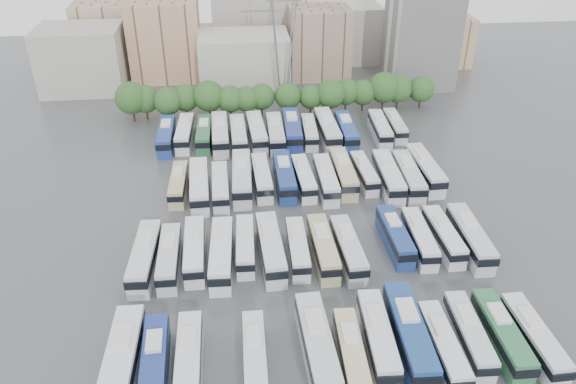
{
  "coord_description": "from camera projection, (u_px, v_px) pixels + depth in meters",
  "views": [
    {
      "loc": [
        -9.05,
        -64.96,
        45.45
      ],
      "look_at": [
        -1.64,
        5.98,
        3.0
      ],
      "focal_mm": 35.0,
      "sensor_mm": 36.0,
      "label": 1
    }
  ],
  "objects": [
    {
      "name": "electricity_pylon",
      "position": [
        283.0,
        13.0,
        112.94
      ],
      "size": [
        9.0,
        6.91,
        33.83
      ],
      "color": "slate",
      "rests_on": "ground"
    },
    {
      "name": "bus_r1_s5",
      "position": [
        271.0,
        248.0,
        72.82
      ],
      "size": [
        3.3,
        12.87,
        4.01
      ],
      "rotation": [
        0.0,
        0.0,
        0.04
      ],
      "color": "silver",
      "rests_on": "ground"
    },
    {
      "name": "bus_r3_s1",
      "position": [
        185.0,
        133.0,
        103.58
      ],
      "size": [
        3.12,
        12.25,
        3.82
      ],
      "rotation": [
        0.0,
        0.0,
        -0.04
      ],
      "color": "silver",
      "rests_on": "ground"
    },
    {
      "name": "bus_r1_s13",
      "position": [
        470.0,
        237.0,
        74.95
      ],
      "size": [
        3.08,
        12.64,
        3.94
      ],
      "rotation": [
        0.0,
        0.0,
        -0.03
      ],
      "color": "silver",
      "rests_on": "ground"
    },
    {
      "name": "bus_r3_s3",
      "position": [
        220.0,
        133.0,
        102.9
      ],
      "size": [
        3.22,
        13.5,
        4.22
      ],
      "rotation": [
        0.0,
        0.0,
        0.02
      ],
      "color": "silver",
      "rests_on": "ground"
    },
    {
      "name": "bus_r1_s3",
      "position": [
        221.0,
        254.0,
        71.76
      ],
      "size": [
        3.26,
        12.81,
        3.99
      ],
      "rotation": [
        0.0,
        0.0,
        -0.04
      ],
      "color": "white",
      "rests_on": "ground"
    },
    {
      "name": "bus_r0_s11",
      "position": [
        469.0,
        335.0,
        59.91
      ],
      "size": [
        2.91,
        11.19,
        3.48
      ],
      "rotation": [
        0.0,
        0.0,
        -0.04
      ],
      "color": "silver",
      "rests_on": "ground"
    },
    {
      "name": "bus_r1_s10",
      "position": [
        395.0,
        236.0,
        75.54
      ],
      "size": [
        2.69,
        11.49,
        3.59
      ],
      "rotation": [
        0.0,
        0.0,
        0.02
      ],
      "color": "navy",
      "rests_on": "ground"
    },
    {
      "name": "bus_r0_s6",
      "position": [
        317.0,
        346.0,
        58.1
      ],
      "size": [
        3.3,
        13.3,
        4.15
      ],
      "rotation": [
        0.0,
        0.0,
        0.03
      ],
      "color": "silver",
      "rests_on": "ground"
    },
    {
      "name": "bus_r3_s10",
      "position": [
        346.0,
        131.0,
        104.26
      ],
      "size": [
        3.06,
        12.73,
        3.98
      ],
      "rotation": [
        0.0,
        0.0,
        -0.02
      ],
      "color": "navy",
      "rests_on": "ground"
    },
    {
      "name": "tree_line",
      "position": [
        274.0,
        95.0,
        113.28
      ],
      "size": [
        64.95,
        7.54,
        8.15
      ],
      "color": "black",
      "rests_on": "ground"
    },
    {
      "name": "bus_r1_s12",
      "position": [
        443.0,
        236.0,
        75.56
      ],
      "size": [
        2.67,
        11.33,
        3.54
      ],
      "rotation": [
        0.0,
        0.0,
        0.02
      ],
      "color": "silver",
      "rests_on": "ground"
    },
    {
      "name": "bus_r0_s10",
      "position": [
        443.0,
        346.0,
        58.47
      ],
      "size": [
        2.53,
        11.18,
        3.5
      ],
      "rotation": [
        0.0,
        0.0,
        -0.01
      ],
      "color": "silver",
      "rests_on": "ground"
    },
    {
      "name": "apartment_tower",
      "position": [
        422.0,
        27.0,
        125.53
      ],
      "size": [
        14.0,
        14.0,
        26.0
      ],
      "primitive_type": "cube",
      "color": "silver",
      "rests_on": "ground"
    },
    {
      "name": "bus_r1_s6",
      "position": [
        298.0,
        248.0,
        73.3
      ],
      "size": [
        2.62,
        10.97,
        3.43
      ],
      "rotation": [
        0.0,
        0.0,
        -0.02
      ],
      "color": "silver",
      "rests_on": "ground"
    },
    {
      "name": "bus_r0_s8",
      "position": [
        378.0,
        337.0,
        59.33
      ],
      "size": [
        3.22,
        12.24,
        3.81
      ],
      "rotation": [
        0.0,
        0.0,
        -0.05
      ],
      "color": "silver",
      "rests_on": "ground"
    },
    {
      "name": "bus_r2_s13",
      "position": [
        425.0,
        169.0,
        91.22
      ],
      "size": [
        3.13,
        13.17,
        4.11
      ],
      "rotation": [
        0.0,
        0.0,
        0.02
      ],
      "color": "silver",
      "rests_on": "ground"
    },
    {
      "name": "bus_r3_s5",
      "position": [
        257.0,
        132.0,
        103.55
      ],
      "size": [
        3.51,
        13.18,
        4.1
      ],
      "rotation": [
        0.0,
        0.0,
        0.05
      ],
      "color": "silver",
      "rests_on": "ground"
    },
    {
      "name": "bus_r3_s4",
      "position": [
        238.0,
        135.0,
        102.82
      ],
      "size": [
        3.0,
        12.52,
        3.91
      ],
      "rotation": [
        0.0,
        0.0,
        0.02
      ],
      "color": "silver",
      "rests_on": "ground"
    },
    {
      "name": "bus_r1_s1",
      "position": [
        169.0,
        257.0,
        71.43
      ],
      "size": [
        2.57,
        11.55,
        3.62
      ],
      "rotation": [
        0.0,
        0.0,
        0.0
      ],
      "color": "silver",
      "rests_on": "ground"
    },
    {
      "name": "bus_r2_s10",
      "position": [
        364.0,
        173.0,
        90.89
      ],
      "size": [
        2.83,
        10.92,
        3.4
      ],
      "rotation": [
        0.0,
        0.0,
        0.04
      ],
      "color": "silver",
      "rests_on": "ground"
    },
    {
      "name": "bus_r3_s9",
      "position": [
        327.0,
        129.0,
        104.45
      ],
      "size": [
        3.22,
        13.74,
        4.3
      ],
      "rotation": [
        0.0,
        0.0,
        0.02
      ],
      "color": "silver",
      "rests_on": "ground"
    },
    {
      "name": "bus_r1_s11",
      "position": [
        419.0,
        238.0,
        75.17
      ],
      "size": [
        2.86,
        11.33,
        3.53
      ],
      "rotation": [
        0.0,
        0.0,
        -0.04
      ],
      "color": "silver",
      "rests_on": "ground"
    },
    {
      "name": "bus_r2_s11",
      "position": [
        388.0,
        176.0,
        89.17
      ],
      "size": [
        3.29,
        13.14,
        4.09
      ],
      "rotation": [
        0.0,
        0.0,
        -0.03
      ],
      "color": "silver",
      "rests_on": "ground"
    },
    {
      "name": "bus_r0_s1",
      "position": [
        155.0,
        363.0,
        56.44
      ],
      "size": [
        2.92,
        11.59,
        3.61
      ],
      "rotation": [
        0.0,
        0.0,
        0.04
      ],
      "color": "navy",
      "rests_on": "ground"
    },
    {
      "name": "city_buildings",
      "position": [
        236.0,
        38.0,
        136.3
      ],
      "size": [
        102.0,
        35.0,
        20.0
      ],
      "color": "#9E998E",
      "rests_on": "ground"
    },
    {
      "name": "bus_r2_s7",
      "position": [
        304.0,
        178.0,
        89.27
      ],
      "size": [
        2.99,
        11.52,
        3.58
      ],
      "rotation": [
        0.0,
        0.0,
        0.04
      ],
      "color": "white",
      "rests_on": "ground"
    },
    {
      "name": "bus_r2_s12",
      "position": [
        408.0,
        176.0,
        89.31
      ],
      "size": [
        3.35,
        12.89,
        4.01
      ],
      "rotation": [
        0.0,
        0.0,
        -0.04
      ],
      "color": "silver",
      "rests_on": "ground"
    },
    {
      "name": "bus_r2_s5",
      "position": [
        262.0,
        177.0,
        89.3
      ],
      "size": [
        2.93,
        11.83,
        3.69
      ],
      "rotation": [
        0.0,
        0.0,
        0.03
      ],
      "color": "silver",
      "rests_on": "ground"
    },
    {
      "name": "bus_r1_s4",
      "position": [
        245.0,
        245.0,
        73.8
      ],
      "size": [
        2.73,
        11.02,
        3.43
      ],
      "rotation": [
        0.0,
        0.0,
        -0.03
      ],
      "color": "silver",
      "rests_on": "ground"
    },
    {
      "name": "bus_r0_s12",
      "position": [
        502.0,
        334.0,
        59.82
      ],
      "size": [
        2.7,
        11.72,
        3.67
      ],
      "rotation": [
        0.0,
        0.0,
        -0.01
      ],
      "color": "#2F6F42",
      "rests_on": "ground"
    },
    {
      "name": "bus_r1_s7",
      "position": [
        323.0,
        248.0,
        73.09
      ],
      "size": [
        2.8,
        11.99,
        3.75
      ],
      "rotation": [
        0.0,
        0.0,
        0.02
      ],
      "color": "tan",
      "rests_on": "ground"
    },
    {
      "name": "bus_r0_s2",
      "position": [
        189.0,
        361.0,
        56.69
      ],
      "size": [
        2.59,
        11.6,
        3.63
      ],
      "rotation": [
        0.0,
        0.0,
        0.01
      ],
      "color": "silver",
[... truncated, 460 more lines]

